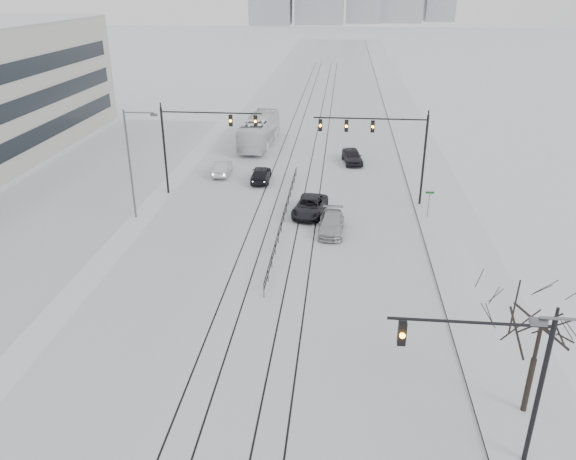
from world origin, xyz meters
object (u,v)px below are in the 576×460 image
object	(u,v)px
traffic_mast_near	(500,370)
sedan_nb_right	(332,224)
bare_tree	(540,330)
sedan_sb_outer	(222,168)
box_truck	(260,131)
sedan_nb_far	(352,156)
sedan_sb_inner	(261,174)
sedan_nb_front	(310,206)

from	to	relation	value
traffic_mast_near	sedan_nb_right	bearing A→B (deg)	107.01
traffic_mast_near	bare_tree	xyz separation A→B (m)	(2.41, 3.00, -0.07)
sedan_sb_outer	box_truck	size ratio (longest dim) A/B	0.35
bare_tree	box_truck	distance (m)	48.28
sedan_sb_outer	bare_tree	bearing A→B (deg)	120.35
traffic_mast_near	sedan_nb_far	distance (m)	41.58
traffic_mast_near	sedan_sb_outer	bearing A→B (deg)	117.17
traffic_mast_near	sedan_nb_far	xyz separation A→B (m)	(-5.13, 41.09, -3.78)
traffic_mast_near	sedan_sb_inner	xyz separation A→B (m)	(-14.13, 34.10, -3.79)
sedan_nb_right	box_truck	xyz separation A→B (m)	(-9.31, 25.01, 1.03)
traffic_mast_near	sedan_nb_front	size ratio (longest dim) A/B	1.35
sedan_sb_outer	sedan_nb_right	xyz separation A→B (m)	(11.48, -13.28, -0.02)
sedan_sb_inner	sedan_nb_far	size ratio (longest dim) A/B	0.98
sedan_sb_inner	sedan_nb_front	world-z (taller)	sedan_sb_inner
bare_tree	sedan_sb_outer	bearing A→B (deg)	122.38
bare_tree	sedan_nb_right	xyz separation A→B (m)	(-9.28, 19.46, -3.80)
sedan_nb_front	sedan_nb_far	distance (m)	15.53
sedan_sb_inner	box_truck	size ratio (longest dim) A/B	0.37
bare_tree	box_truck	world-z (taller)	bare_tree
sedan_nb_right	sedan_nb_far	bearing A→B (deg)	86.10
sedan_sb_outer	box_truck	world-z (taller)	box_truck
sedan_sb_inner	sedan_nb_front	bearing A→B (deg)	121.41
bare_tree	sedan_sb_outer	world-z (taller)	bare_tree
sedan_sb_inner	sedan_nb_front	size ratio (longest dim) A/B	0.87
sedan_nb_front	sedan_nb_right	xyz separation A→B (m)	(1.92, -3.53, -0.03)
traffic_mast_near	sedan_nb_front	distance (m)	27.71
sedan_nb_right	sedan_nb_far	distance (m)	18.70
sedan_nb_front	sedan_nb_right	world-z (taller)	sedan_nb_front
sedan_sb_outer	sedan_nb_front	xyz separation A→B (m)	(9.56, -9.75, 0.01)
bare_tree	box_truck	xyz separation A→B (m)	(-18.59, 44.47, -2.77)
sedan_nb_right	box_truck	size ratio (longest dim) A/B	0.39
sedan_nb_far	sedan_sb_inner	bearing A→B (deg)	-151.69
traffic_mast_near	sedan_nb_right	world-z (taller)	traffic_mast_near
bare_tree	sedan_nb_far	size ratio (longest dim) A/B	1.32
bare_tree	sedan_sb_inner	bearing A→B (deg)	118.01
bare_tree	sedan_nb_right	distance (m)	21.89
sedan_nb_far	box_truck	bearing A→B (deg)	140.42
sedan_sb_outer	box_truck	xyz separation A→B (m)	(2.17, 11.73, 1.01)
sedan_nb_right	sedan_nb_far	xyz separation A→B (m)	(1.74, 18.62, 0.09)
bare_tree	sedan_nb_front	distance (m)	25.85
sedan_nb_front	traffic_mast_near	bearing A→B (deg)	-62.93
sedan_sb_outer	sedan_nb_front	world-z (taller)	sedan_nb_front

